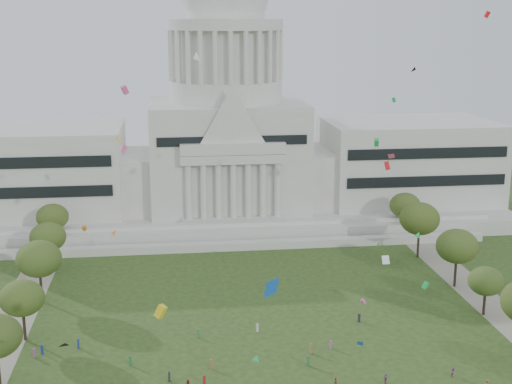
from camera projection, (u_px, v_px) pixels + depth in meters
name	position (u px, v px, depth m)	size (l,w,h in m)	color
capitol	(227.00, 143.00, 207.61)	(160.00, 64.50, 91.30)	beige
path_right	(511.00, 323.00, 138.05)	(8.00, 160.00, 0.04)	gray
row_tree_l_3	(22.00, 298.00, 128.76)	(8.12, 8.12, 11.55)	black
row_tree_r_3	(486.00, 281.00, 140.27)	(7.01, 7.01, 9.98)	black
row_tree_l_4	(39.00, 259.00, 146.32)	(9.29, 9.29, 13.21)	black
row_tree_r_4	(457.00, 246.00, 154.80)	(9.19, 9.19, 13.06)	black
row_tree_l_5	(48.00, 237.00, 164.34)	(8.33, 8.33, 11.85)	black
row_tree_r_5	(420.00, 219.00, 173.93)	(9.82, 9.82, 13.96)	black
row_tree_l_6	(52.00, 217.00, 181.66)	(8.19, 8.19, 11.64)	black
row_tree_r_6	(405.00, 206.00, 191.86)	(8.42, 8.42, 11.97)	black
person_2	(453.00, 372.00, 117.11)	(0.76, 0.47, 1.56)	#994C8C
person_4	(336.00, 383.00, 113.18)	(1.18, 0.64, 2.01)	olive
person_10	(386.00, 379.00, 114.76)	(1.02, 0.56, 1.74)	#994C8C
distant_crowd	(197.00, 377.00, 115.29)	(60.46, 37.93, 1.92)	#B21E1E
kite_swarm	(303.00, 208.00, 108.36)	(93.49, 98.72, 61.47)	green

